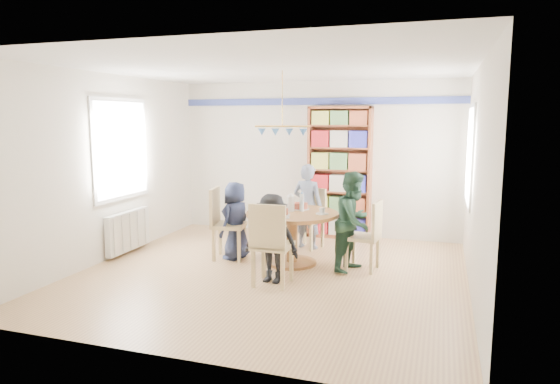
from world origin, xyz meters
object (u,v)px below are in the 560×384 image
at_px(dining_table, 292,226).
at_px(chair_far, 311,215).
at_px(chair_left, 223,220).
at_px(person_left, 236,221).
at_px(chair_right, 369,232).
at_px(radiator, 128,231).
at_px(chair_near, 270,241).
at_px(person_right, 354,221).
at_px(person_near, 272,239).
at_px(person_far, 308,206).
at_px(bookshelf, 340,174).

relative_size(dining_table, chair_far, 1.37).
height_order(chair_left, person_left, person_left).
xyz_separation_m(chair_left, chair_right, (2.13, 0.05, -0.05)).
xyz_separation_m(chair_right, chair_far, (-1.07, 0.99, -0.01)).
xyz_separation_m(radiator, chair_near, (2.58, -0.78, 0.23)).
bearing_deg(chair_near, person_right, 49.03).
bearing_deg(person_right, chair_right, -57.95).
xyz_separation_m(chair_right, person_near, (-1.09, -0.88, 0.04)).
bearing_deg(person_far, chair_far, -99.22).
xyz_separation_m(radiator, chair_left, (1.50, 0.21, 0.23)).
bearing_deg(chair_right, person_far, 140.40).
xyz_separation_m(chair_left, person_near, (1.04, -0.82, -0.01)).
relative_size(dining_table, person_right, 0.96).
xyz_separation_m(chair_far, bookshelf, (0.30, 0.79, 0.59)).
relative_size(person_right, person_far, 1.00).
relative_size(dining_table, person_far, 0.96).
height_order(chair_right, person_near, person_near).
distance_m(person_left, person_far, 1.26).
height_order(chair_far, person_right, person_right).
xyz_separation_m(chair_near, bookshelf, (0.28, 2.82, 0.53)).
distance_m(chair_left, bookshelf, 2.35).
bearing_deg(chair_right, dining_table, -178.79).
bearing_deg(radiator, person_right, 3.42).
height_order(person_right, person_near, person_right).
relative_size(radiator, person_far, 0.74).
xyz_separation_m(person_left, person_far, (0.85, 0.93, 0.10)).
distance_m(chair_left, chair_far, 1.49).
bearing_deg(chair_right, chair_left, -178.58).
distance_m(chair_left, chair_right, 2.13).
bearing_deg(person_right, bookshelf, 33.05).
bearing_deg(chair_left, chair_right, 1.42).
height_order(chair_far, person_near, person_near).
distance_m(chair_far, person_right, 1.37).
xyz_separation_m(person_near, bookshelf, (0.32, 2.66, 0.55)).
bearing_deg(radiator, dining_table, 5.35).
bearing_deg(chair_left, dining_table, 1.64).
height_order(chair_near, person_far, person_far).
distance_m(person_right, person_near, 1.22).
relative_size(chair_near, person_near, 0.93).
xyz_separation_m(chair_near, person_right, (0.85, 0.98, 0.10)).
xyz_separation_m(chair_far, person_right, (0.87, -1.05, 0.16)).
xyz_separation_m(chair_right, chair_near, (-1.05, -1.04, 0.05)).
bearing_deg(person_left, bookshelf, 161.49).
height_order(person_right, person_far, person_right).
height_order(person_left, bookshelf, bookshelf).
xyz_separation_m(dining_table, person_near, (-0.01, -0.85, 0.01)).
height_order(dining_table, chair_right, chair_right).
xyz_separation_m(dining_table, person_left, (-0.87, -0.00, 0.02)).
relative_size(radiator, person_right, 0.74).
relative_size(person_far, bookshelf, 0.60).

